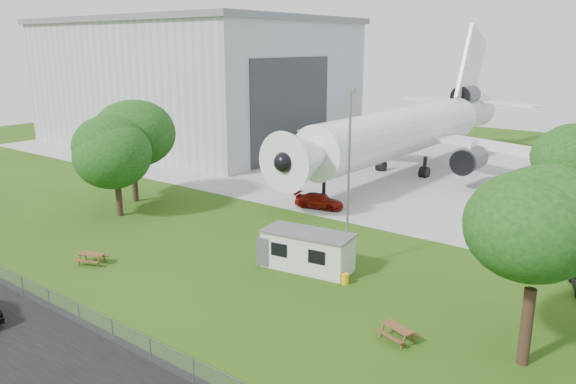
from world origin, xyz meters
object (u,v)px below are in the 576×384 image
Objects in this scene: site_cabin at (308,250)px; picnic_east at (397,340)px; picnic_west at (92,264)px; hangar at (194,81)px; airliner at (408,129)px.

site_cabin is 10.61m from picnic_east.
picnic_west is at bearing -145.56° from site_cabin.
site_cabin is at bearing -35.47° from hangar.
site_cabin reaches higher than picnic_east.
hangar reaches higher than site_cabin.
airliner reaches higher than site_cabin.
airliner is at bearing 104.56° from site_cabin.
picnic_west is (31.71, -39.91, -9.41)m from hangar.
picnic_east is at bearing -64.35° from airliner.
hangar is 23.89× the size of picnic_east.
airliner is at bearing 59.76° from picnic_west.
hangar is 65.28m from picnic_east.
airliner is 26.52× the size of picnic_east.
airliner is 6.90× the size of site_cabin.
site_cabin is at bearing 10.32° from picnic_west.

